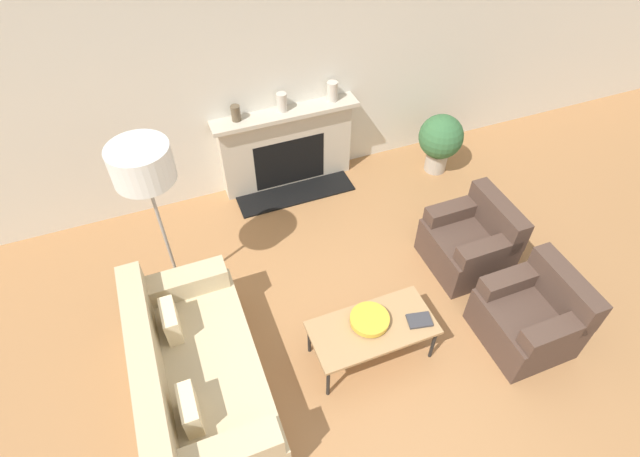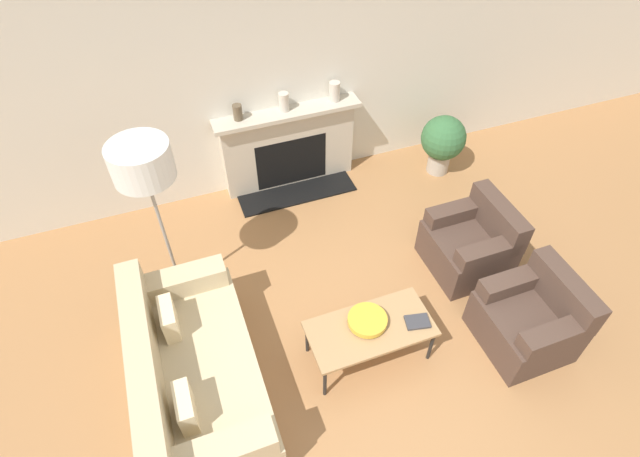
{
  "view_description": "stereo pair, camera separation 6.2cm",
  "coord_description": "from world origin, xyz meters",
  "px_view_note": "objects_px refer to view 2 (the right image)",
  "views": [
    {
      "loc": [
        -1.35,
        -1.67,
        4.1
      ],
      "look_at": [
        -0.06,
        1.64,
        0.45
      ],
      "focal_mm": 28.0,
      "sensor_mm": 36.0,
      "label": 1
    },
    {
      "loc": [
        -1.29,
        -1.7,
        4.1
      ],
      "look_at": [
        -0.06,
        1.64,
        0.45
      ],
      "focal_mm": 28.0,
      "sensor_mm": 36.0,
      "label": 2
    }
  ],
  "objects_px": {
    "mantel_vase_center_right": "(335,91)",
    "bowl": "(367,320)",
    "fireplace": "(289,149)",
    "floor_lamp": "(144,170)",
    "book": "(417,322)",
    "potted_plant": "(443,140)",
    "coffee_table": "(370,330)",
    "armchair_near": "(530,319)",
    "mantel_vase_left": "(238,112)",
    "couch": "(193,373)",
    "mantel_vase_center_left": "(284,102)",
    "armchair_far": "(471,244)"
  },
  "relations": [
    {
      "from": "mantel_vase_center_right",
      "to": "bowl",
      "type": "bearing_deg",
      "value": -105.01
    },
    {
      "from": "fireplace",
      "to": "bowl",
      "type": "relative_size",
      "value": 4.96
    },
    {
      "from": "bowl",
      "to": "floor_lamp",
      "type": "distance_m",
      "value": 2.24
    },
    {
      "from": "book",
      "to": "potted_plant",
      "type": "xyz_separation_m",
      "value": [
        1.54,
        2.23,
        0.02
      ]
    },
    {
      "from": "floor_lamp",
      "to": "mantel_vase_center_right",
      "type": "xyz_separation_m",
      "value": [
        2.15,
        1.26,
        -0.42
      ]
    },
    {
      "from": "fireplace",
      "to": "bowl",
      "type": "height_order",
      "value": "fireplace"
    },
    {
      "from": "coffee_table",
      "to": "floor_lamp",
      "type": "height_order",
      "value": "floor_lamp"
    },
    {
      "from": "book",
      "to": "floor_lamp",
      "type": "xyz_separation_m",
      "value": [
        -1.88,
        1.45,
        1.11
      ]
    },
    {
      "from": "armchair_near",
      "to": "mantel_vase_left",
      "type": "bearing_deg",
      "value": -147.55
    },
    {
      "from": "couch",
      "to": "mantel_vase_left",
      "type": "height_order",
      "value": "mantel_vase_left"
    },
    {
      "from": "mantel_vase_left",
      "to": "mantel_vase_center_left",
      "type": "distance_m",
      "value": 0.52
    },
    {
      "from": "armchair_far",
      "to": "potted_plant",
      "type": "xyz_separation_m",
      "value": [
        0.51,
        1.5,
        0.16
      ]
    },
    {
      "from": "floor_lamp",
      "to": "armchair_far",
      "type": "bearing_deg",
      "value": -13.89
    },
    {
      "from": "couch",
      "to": "mantel_vase_center_left",
      "type": "height_order",
      "value": "mantel_vase_center_left"
    },
    {
      "from": "bowl",
      "to": "floor_lamp",
      "type": "xyz_separation_m",
      "value": [
        -1.47,
        1.3,
        1.08
      ]
    },
    {
      "from": "armchair_far",
      "to": "potted_plant",
      "type": "distance_m",
      "value": 1.59
    },
    {
      "from": "book",
      "to": "mantel_vase_center_left",
      "type": "distance_m",
      "value": 2.81
    },
    {
      "from": "floor_lamp",
      "to": "mantel_vase_left",
      "type": "distance_m",
      "value": 1.68
    },
    {
      "from": "armchair_near",
      "to": "mantel_vase_left",
      "type": "xyz_separation_m",
      "value": [
        -1.88,
        2.96,
        0.8
      ]
    },
    {
      "from": "armchair_near",
      "to": "book",
      "type": "xyz_separation_m",
      "value": [
        -1.03,
        0.26,
        0.14
      ]
    },
    {
      "from": "fireplace",
      "to": "mantel_vase_center_left",
      "type": "bearing_deg",
      "value": 149.02
    },
    {
      "from": "book",
      "to": "potted_plant",
      "type": "height_order",
      "value": "potted_plant"
    },
    {
      "from": "armchair_near",
      "to": "bowl",
      "type": "bearing_deg",
      "value": -105.63
    },
    {
      "from": "couch",
      "to": "mantel_vase_center_left",
      "type": "xyz_separation_m",
      "value": [
        1.59,
        2.44,
        0.81
      ]
    },
    {
      "from": "coffee_table",
      "to": "bowl",
      "type": "xyz_separation_m",
      "value": [
        -0.01,
        0.05,
        0.08
      ]
    },
    {
      "from": "bowl",
      "to": "fireplace",
      "type": "bearing_deg",
      "value": 87.57
    },
    {
      "from": "floor_lamp",
      "to": "couch",
      "type": "bearing_deg",
      "value": -92.07
    },
    {
      "from": "floor_lamp",
      "to": "mantel_vase_center_right",
      "type": "height_order",
      "value": "floor_lamp"
    },
    {
      "from": "couch",
      "to": "mantel_vase_left",
      "type": "relative_size",
      "value": 10.29
    },
    {
      "from": "book",
      "to": "floor_lamp",
      "type": "distance_m",
      "value": 2.62
    },
    {
      "from": "armchair_near",
      "to": "bowl",
      "type": "relative_size",
      "value": 2.29
    },
    {
      "from": "armchair_near",
      "to": "mantel_vase_center_left",
      "type": "bearing_deg",
      "value": -155.36
    },
    {
      "from": "couch",
      "to": "bowl",
      "type": "xyz_separation_m",
      "value": [
        1.51,
        -0.12,
        0.16
      ]
    },
    {
      "from": "armchair_near",
      "to": "potted_plant",
      "type": "xyz_separation_m",
      "value": [
        0.51,
        2.48,
        0.16
      ]
    },
    {
      "from": "fireplace",
      "to": "armchair_near",
      "type": "height_order",
      "value": "fireplace"
    },
    {
      "from": "mantel_vase_left",
      "to": "mantel_vase_center_left",
      "type": "relative_size",
      "value": 0.83
    },
    {
      "from": "armchair_far",
      "to": "coffee_table",
      "type": "relative_size",
      "value": 0.72
    },
    {
      "from": "couch",
      "to": "armchair_far",
      "type": "xyz_separation_m",
      "value": [
        2.95,
        0.46,
        -0.01
      ]
    },
    {
      "from": "bowl",
      "to": "mantel_vase_left",
      "type": "height_order",
      "value": "mantel_vase_left"
    },
    {
      "from": "bowl",
      "to": "potted_plant",
      "type": "xyz_separation_m",
      "value": [
        1.95,
        2.08,
        -0.01
      ]
    },
    {
      "from": "fireplace",
      "to": "coffee_table",
      "type": "bearing_deg",
      "value": -92.19
    },
    {
      "from": "fireplace",
      "to": "mantel_vase_center_right",
      "type": "height_order",
      "value": "mantel_vase_center_right"
    },
    {
      "from": "couch",
      "to": "floor_lamp",
      "type": "height_order",
      "value": "floor_lamp"
    },
    {
      "from": "bowl",
      "to": "mantel_vase_left",
      "type": "distance_m",
      "value": 2.67
    },
    {
      "from": "coffee_table",
      "to": "mantel_vase_center_right",
      "type": "height_order",
      "value": "mantel_vase_center_right"
    },
    {
      "from": "armchair_near",
      "to": "fireplace",
      "type": "bearing_deg",
      "value": -155.66
    },
    {
      "from": "bowl",
      "to": "floor_lamp",
      "type": "relative_size",
      "value": 0.19
    },
    {
      "from": "armchair_far",
      "to": "floor_lamp",
      "type": "height_order",
      "value": "floor_lamp"
    },
    {
      "from": "fireplace",
      "to": "couch",
      "type": "distance_m",
      "value": 2.92
    },
    {
      "from": "mantel_vase_left",
      "to": "mantel_vase_center_right",
      "type": "relative_size",
      "value": 0.78
    }
  ]
}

